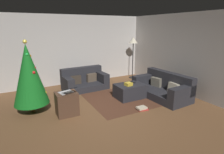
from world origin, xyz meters
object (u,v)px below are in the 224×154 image
couch_left (84,81)px  laptop (67,91)px  book_stack (142,108)px  christmas_tree (29,75)px  side_table (67,104)px  ottoman (130,91)px  corner_lamp (133,43)px  couch_right (163,88)px  gift_box (128,84)px  tv_remote (133,82)px

couch_left → laptop: bearing=56.5°
laptop → book_stack: size_ratio=1.52×
christmas_tree → book_stack: size_ratio=6.05×
side_table → laptop: bearing=-74.8°
christmas_tree → side_table: size_ratio=3.18×
ottoman → corner_lamp: size_ratio=0.52×
couch_right → gift_box: couch_right is taller
gift_box → laptop: size_ratio=0.43×
christmas_tree → gift_box: bearing=-9.3°
couch_left → laptop: (-1.07, -1.82, 0.36)m
couch_right → book_stack: size_ratio=6.01×
christmas_tree → corner_lamp: 4.50m
tv_remote → book_stack: size_ratio=0.52×
gift_box → laptop: (-1.93, -0.22, 0.16)m
tv_remote → couch_right: bearing=-58.1°
laptop → book_stack: 2.02m
couch_right → ottoman: 1.07m
couch_left → corner_lamp: size_ratio=0.90×
couch_right → christmas_tree: size_ratio=0.99×
side_table → laptop: size_ratio=1.25×
tv_remote → book_stack: (-0.39, -1.02, -0.40)m
ottoman → gift_box: bearing=-146.9°
book_stack → corner_lamp: 3.56m
ottoman → tv_remote: 0.31m
couch_right → laptop: (-3.03, 0.13, 0.36)m
couch_right → corner_lamp: 2.65m
gift_box → tv_remote: 0.34m
side_table → ottoman: bearing=6.4°
gift_box → book_stack: bearing=-96.7°
side_table → laptop: laptop is taller
couch_left → book_stack: 2.57m
ottoman → side_table: bearing=-173.6°
laptop → corner_lamp: bearing=32.7°
gift_box → tv_remote: bearing=32.3°
couch_right → side_table: bearing=83.0°
book_stack → side_table: bearing=159.6°
gift_box → laptop: bearing=-173.6°
tv_remote → christmas_tree: (-2.99, 0.26, 0.56)m
ottoman → laptop: (-2.04, -0.29, 0.43)m
side_table → couch_right: bearing=-3.5°
couch_left → gift_box: bearing=115.0°
couch_right → corner_lamp: (0.40, 2.33, 1.20)m
corner_lamp → gift_box: bearing=-127.0°
book_stack → christmas_tree: bearing=153.7°
gift_box → side_table: 1.96m
gift_box → book_stack: 0.95m
gift_box → side_table: bearing=-175.4°
gift_box → couch_right: bearing=-17.4°
gift_box → side_table: size_ratio=0.34×
gift_box → book_stack: size_ratio=0.65×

